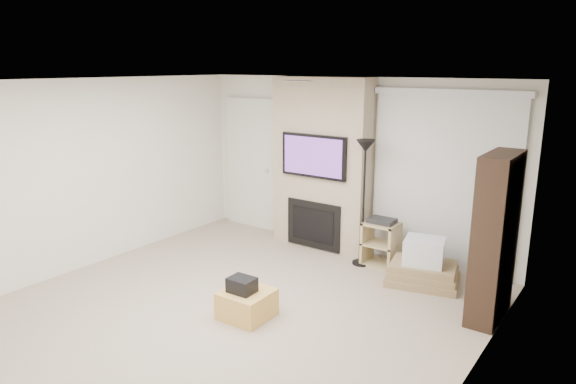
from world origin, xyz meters
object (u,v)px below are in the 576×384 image
Objects in this scene: bookshelf at (495,238)px; av_stand at (381,241)px; box_stack at (423,266)px; ottoman at (247,304)px; floor_lamp at (365,167)px.

av_stand is at bearing 156.97° from bookshelf.
bookshelf is (0.90, -0.44, 0.68)m from box_stack.
av_stand is (0.52, 2.21, 0.20)m from ottoman.
ottoman is at bearing -103.23° from av_stand.
ottoman is 2.31m from box_stack.
box_stack is 0.55× the size of bookshelf.
floor_lamp reaches higher than ottoman.
av_stand is at bearing 76.77° from ottoman.
av_stand is at bearing 160.73° from box_stack.
av_stand is 0.37× the size of bookshelf.
floor_lamp is 1.47m from box_stack.
bookshelf is at bearing 35.74° from ottoman.
ottoman is 0.76× the size of av_stand.
av_stand is 0.75m from box_stack.
bookshelf is (2.12, 1.53, 0.75)m from ottoman.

